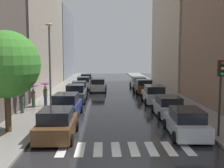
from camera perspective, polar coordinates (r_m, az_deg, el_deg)
name	(u,v)px	position (r m, az deg, el deg)	size (l,w,h in m)	color
ground_plane	(112,93)	(34.81, -0.04, -1.84)	(28.00, 72.00, 0.04)	#242426
sidewalk_left	(60,92)	(35.20, -10.68, -1.70)	(3.00, 72.00, 0.15)	gray
sidewalk_right	(163,92)	(35.60, 10.48, -1.61)	(3.00, 72.00, 0.15)	gray
crosswalk_stripes	(125,149)	(14.45, 2.63, -13.14)	(6.75, 2.20, 0.01)	silver
building_left_mid	(28,31)	(38.82, -16.92, 10.27)	(6.00, 21.67, 15.58)	#9E9384
building_left_far	(55,44)	(58.95, -11.64, 7.97)	(6.00, 18.19, 13.74)	slate
building_right_mid	(183,10)	(44.78, 14.29, 14.46)	(6.00, 18.51, 22.91)	#B2A38C
parked_car_left_nearest	(57,124)	(16.27, -11.26, -8.13)	(2.18, 4.34, 1.72)	brown
parked_car_left_second	(67,106)	(21.56, -9.32, -4.49)	(2.24, 4.43, 1.82)	navy
parked_car_left_third	(76,94)	(28.16, -7.44, -2.01)	(2.13, 4.08, 1.79)	#474C51
parked_car_left_fourth	(79,88)	(33.65, -6.72, -0.85)	(2.19, 4.33, 1.57)	silver
parked_car_left_fifth	(84,83)	(39.45, -5.86, 0.22)	(2.23, 4.84, 1.65)	silver
parked_car_left_sixth	(86,79)	(45.79, -5.27, 1.01)	(2.07, 4.14, 1.62)	#474C51
parked_car_right_nearest	(186,123)	(17.03, 14.94, -7.71)	(2.27, 4.53, 1.62)	#B2B7BF
parked_car_right_second	(168,107)	(22.02, 11.43, -4.58)	(2.09, 4.31, 1.57)	#B2B7BF
parked_car_right_third	(154,95)	(27.91, 8.60, -2.16)	(2.26, 4.75, 1.72)	#B2B7BF
parked_car_right_fourth	(143,87)	(34.45, 6.45, -0.57)	(2.23, 4.22, 1.73)	brown
parked_car_right_fifth	(139,83)	(39.78, 5.50, 0.24)	(2.28, 4.81, 1.60)	#B2B7BF
car_midroad	(98,85)	(36.58, -2.80, -0.23)	(2.18, 4.63, 1.63)	silver
pedestrian_foreground	(22,96)	(23.00, -18.02, -2.37)	(0.96, 0.96, 1.89)	#38513D
pedestrian_near_tree	(33,91)	(25.20, -15.89, -1.43)	(1.05, 1.05, 1.93)	#38513D
pedestrian_by_kerb	(45,90)	(25.59, -13.52, -1.11)	(1.00, 1.00, 2.06)	navy
street_tree_left	(6,65)	(17.48, -20.90, 3.73)	(4.00, 4.00, 6.03)	#513823
traffic_light_right_corner	(221,81)	(16.56, 21.41, 0.55)	(0.30, 0.42, 4.30)	black
lamp_post_left	(50,60)	(23.94, -12.64, 4.78)	(0.60, 0.28, 7.20)	#595B60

